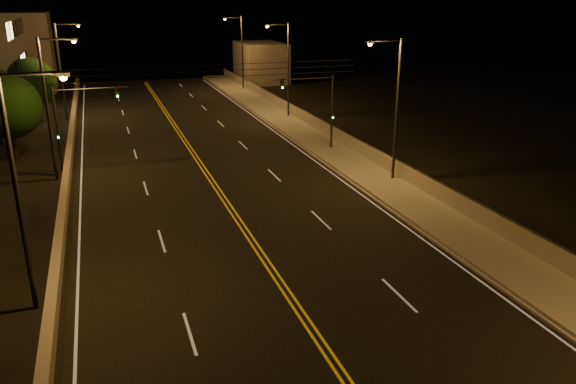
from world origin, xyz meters
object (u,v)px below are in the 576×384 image
object	(u,v)px
streetlight_2	(286,65)
traffic_signal_right	(321,104)
tree_0	(8,107)
traffic_signal_left	(71,120)
streetlight_5	(50,100)
tree_2	(31,82)
streetlight_4	(22,179)
streetlight_3	(240,49)
streetlight_6	(63,65)
streetlight_1	(394,102)

from	to	relation	value
streetlight_2	traffic_signal_right	size ratio (longest dim) A/B	1.54
tree_0	traffic_signal_left	bearing A→B (deg)	-49.24
streetlight_5	tree_2	distance (m)	20.91
streetlight_4	traffic_signal_left	bearing A→B (deg)	86.63
streetlight_2	streetlight_5	size ratio (longest dim) A/B	1.00
streetlight_3	streetlight_5	bearing A→B (deg)	-122.92
streetlight_3	traffic_signal_left	xyz separation A→B (m)	(-20.35, -32.35, -1.60)
streetlight_3	streetlight_5	distance (m)	39.50
streetlight_2	tree_0	size ratio (longest dim) A/B	1.45
streetlight_6	traffic_signal_right	xyz separation A→B (m)	(19.95, -20.33, -1.60)
streetlight_5	tree_0	world-z (taller)	streetlight_5
streetlight_2	streetlight_5	distance (m)	25.74
streetlight_6	tree_2	size ratio (longest dim) A/B	1.50
streetlight_6	traffic_signal_left	distance (m)	20.43
streetlight_1	traffic_signal_right	bearing A→B (deg)	99.58
streetlight_2	traffic_signal_left	size ratio (longest dim) A/B	1.54
streetlight_1	tree_2	bearing A→B (deg)	130.44
streetlight_5	tree_0	bearing A→B (deg)	119.60
streetlight_2	tree_0	world-z (taller)	streetlight_2
streetlight_1	tree_2	distance (m)	37.90
streetlight_2	streetlight_5	xyz separation A→B (m)	(-21.47, -14.20, 0.00)
traffic_signal_right	tree_0	xyz separation A→B (m)	(-23.45, 5.37, 0.24)
streetlight_1	streetlight_3	distance (m)	41.36
streetlight_5	streetlight_6	distance (m)	21.14
streetlight_3	traffic_signal_right	world-z (taller)	streetlight_3
streetlight_5	streetlight_6	xyz separation A→B (m)	(0.00, 21.14, 0.00)
streetlight_3	streetlight_6	distance (m)	24.60
streetlight_4	tree_2	bearing A→B (deg)	94.56
streetlight_4	streetlight_6	distance (m)	39.35
streetlight_3	streetlight_5	xyz separation A→B (m)	(-21.47, -33.16, 0.00)
streetlight_1	streetlight_2	xyz separation A→B (m)	(0.00, 22.40, 0.00)
streetlight_6	tree_2	bearing A→B (deg)	-170.53
streetlight_1	traffic_signal_left	xyz separation A→B (m)	(-20.35, 9.01, -1.60)
streetlight_2	traffic_signal_right	world-z (taller)	streetlight_2
streetlight_4	tree_2	world-z (taller)	streetlight_4
streetlight_2	streetlight_4	xyz separation A→B (m)	(-21.47, -32.41, 0.00)
traffic_signal_right	traffic_signal_left	size ratio (longest dim) A/B	1.00
streetlight_3	traffic_signal_right	bearing A→B (deg)	-92.69
streetlight_6	traffic_signal_right	bearing A→B (deg)	-45.55
traffic_signal_right	traffic_signal_left	xyz separation A→B (m)	(-18.83, 0.00, 0.00)
streetlight_5	streetlight_2	bearing A→B (deg)	33.48
streetlight_1	streetlight_5	world-z (taller)	same
tree_2	streetlight_4	bearing A→B (deg)	-85.44
streetlight_2	streetlight_6	bearing A→B (deg)	162.08
streetlight_1	streetlight_4	size ratio (longest dim) A/B	1.00
traffic_signal_right	tree_2	distance (m)	30.39
streetlight_1	streetlight_6	bearing A→B (deg)	126.19
streetlight_4	traffic_signal_left	xyz separation A→B (m)	(1.12, 19.02, -1.60)
streetlight_6	tree_0	world-z (taller)	streetlight_6
streetlight_5	tree_2	world-z (taller)	streetlight_5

